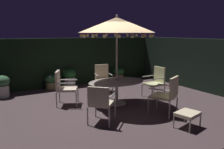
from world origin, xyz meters
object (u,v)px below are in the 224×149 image
(patio_chair_north, at_px, (103,77))
(patio_chair_southeast, at_px, (167,93))
(potted_plant_back_right, at_px, (2,85))
(patio_umbrella, at_px, (117,25))
(potted_plant_front_corner, at_px, (51,81))
(potted_plant_left_far, at_px, (70,77))
(potted_plant_left_near, at_px, (119,73))
(patio_chair_east, at_px, (101,101))
(patio_chair_south, at_px, (156,80))
(patio_dining_table, at_px, (117,85))
(patio_chair_northeast, at_px, (64,86))
(ottoman_footrest, at_px, (188,114))

(patio_chair_north, xyz_separation_m, patio_chair_southeast, (0.34, -3.04, 0.04))
(patio_chair_southeast, bearing_deg, potted_plant_back_right, 132.02)
(patio_umbrella, height_order, patio_chair_north, patio_umbrella)
(patio_umbrella, height_order, potted_plant_front_corner, patio_umbrella)
(potted_plant_left_far, distance_m, potted_plant_left_near, 2.35)
(patio_chair_east, height_order, potted_plant_left_far, patio_chair_east)
(patio_chair_north, height_order, patio_chair_south, patio_chair_south)
(patio_dining_table, relative_size, patio_chair_northeast, 1.70)
(patio_dining_table, relative_size, patio_umbrella, 0.66)
(patio_umbrella, distance_m, potted_plant_back_right, 4.46)
(potted_plant_front_corner, bearing_deg, patio_chair_south, -45.48)
(potted_plant_front_corner, bearing_deg, patio_umbrella, -67.49)
(potted_plant_front_corner, bearing_deg, patio_dining_table, -67.49)
(patio_chair_southeast, distance_m, potted_plant_front_corner, 4.79)
(patio_chair_east, relative_size, potted_plant_left_far, 1.34)
(potted_plant_left_near, xyz_separation_m, potted_plant_back_right, (-4.91, -0.32, 0.09))
(patio_umbrella, bearing_deg, potted_plant_left_far, 97.95)
(patio_chair_northeast, xyz_separation_m, patio_chair_southeast, (2.14, -2.22, -0.01))
(patio_dining_table, relative_size, patio_chair_southeast, 1.71)
(potted_plant_left_far, relative_size, potted_plant_front_corner, 1.22)
(patio_chair_east, distance_m, patio_chair_south, 3.00)
(potted_plant_left_near, bearing_deg, patio_chair_east, -127.00)
(ottoman_footrest, height_order, potted_plant_front_corner, potted_plant_front_corner)
(patio_chair_north, distance_m, potted_plant_back_right, 3.52)
(ottoman_footrest, distance_m, potted_plant_back_right, 6.09)
(patio_chair_northeast, xyz_separation_m, potted_plant_front_corner, (0.22, 2.17, -0.30))
(patio_chair_north, bearing_deg, patio_chair_southeast, -83.68)
(patio_chair_east, distance_m, ottoman_footrest, 2.07)
(patio_chair_north, height_order, potted_plant_front_corner, patio_chair_north)
(patio_chair_southeast, xyz_separation_m, ottoman_footrest, (-0.21, -0.90, -0.28))
(patio_umbrella, xyz_separation_m, patio_chair_north, (0.37, 1.58, -1.85))
(potted_plant_left_far, bearing_deg, potted_plant_back_right, -171.84)
(patio_chair_north, xyz_separation_m, potted_plant_front_corner, (-1.58, 1.35, -0.25))
(patio_chair_northeast, height_order, potted_plant_front_corner, patio_chair_northeast)
(potted_plant_left_near, xyz_separation_m, potted_plant_front_corner, (-3.14, -0.03, -0.02))
(patio_chair_north, height_order, ottoman_footrest, patio_chair_north)
(ottoman_footrest, bearing_deg, patio_dining_table, 101.66)
(patio_chair_north, relative_size, patio_chair_east, 1.05)
(patio_umbrella, distance_m, potted_plant_front_corner, 3.80)
(patio_dining_table, height_order, patio_chair_east, patio_chair_east)
(patio_chair_south, xyz_separation_m, potted_plant_front_corner, (-2.83, 2.88, -0.26))
(patio_dining_table, bearing_deg, patio_chair_northeast, 152.29)
(patio_umbrella, height_order, potted_plant_left_near, patio_umbrella)
(patio_umbrella, xyz_separation_m, potted_plant_left_near, (1.92, 2.95, -2.08))
(potted_plant_front_corner, bearing_deg, patio_chair_southeast, -66.43)
(potted_plant_front_corner, bearing_deg, patio_chair_east, -89.11)
(potted_plant_left_far, bearing_deg, patio_chair_south, -55.44)
(patio_chair_east, bearing_deg, patio_chair_southeast, -10.31)
(patio_dining_table, relative_size, ottoman_footrest, 2.88)
(patio_umbrella, distance_m, potted_plant_left_far, 3.65)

